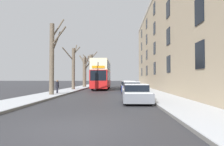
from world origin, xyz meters
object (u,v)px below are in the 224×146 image
object	(u,v)px
bare_tree_left_0	(52,57)
parked_car_4	(126,85)
double_decker_bus	(102,73)
parked_car_1	(131,89)
parked_car_2	(129,87)
bare_tree_left_2	(85,71)
bare_tree_left_1	(73,67)
pedestrian_left_sidewalk	(57,87)
parked_car_0	(136,94)
bare_tree_left_3	(91,68)
parked_car_3	(127,86)

from	to	relation	value
bare_tree_left_0	parked_car_4	bearing A→B (deg)	64.10
double_decker_bus	parked_car_1	xyz separation A→B (m)	(4.03, -13.01, -1.92)
parked_car_1	parked_car_2	distance (m)	5.58
bare_tree_left_2	parked_car_2	xyz separation A→B (m)	(7.85, -13.55, -2.60)
bare_tree_left_1	pedestrian_left_sidewalk	size ratio (longest dim) A/B	4.41
parked_car_1	parked_car_2	world-z (taller)	parked_car_1
parked_car_2	pedestrian_left_sidewalk	distance (m)	8.66
bare_tree_left_1	bare_tree_left_2	bearing A→B (deg)	89.35
parked_car_0	parked_car_1	size ratio (longest dim) A/B	0.90
parked_car_2	parked_car_4	size ratio (longest dim) A/B	0.93
parked_car_0	parked_car_2	bearing A→B (deg)	90.00
bare_tree_left_2	pedestrian_left_sidewalk	size ratio (longest dim) A/B	4.05
bare_tree_left_1	parked_car_4	size ratio (longest dim) A/B	1.61
double_decker_bus	parked_car_1	size ratio (longest dim) A/B	2.38
parked_car_0	parked_car_4	xyz separation A→B (m)	(0.00, 21.41, 0.01)
parked_car_0	parked_car_2	size ratio (longest dim) A/B	0.99
bare_tree_left_3	parked_car_2	xyz separation A→B (m)	(8.03, -23.04, -3.61)
parked_car_0	parked_car_4	world-z (taller)	parked_car_4
bare_tree_left_1	bare_tree_left_2	world-z (taller)	bare_tree_left_1
bare_tree_left_2	double_decker_bus	size ratio (longest dim) A/B	0.61
bare_tree_left_0	double_decker_bus	size ratio (longest dim) A/B	0.77
bare_tree_left_3	pedestrian_left_sidewalk	size ratio (longest dim) A/B	5.23
parked_car_2	parked_car_1	bearing A→B (deg)	-90.00
parked_car_1	parked_car_3	world-z (taller)	parked_car_1
parked_car_0	parked_car_1	distance (m)	5.19
parked_car_4	parked_car_2	bearing A→B (deg)	-90.00
parked_car_3	parked_car_4	world-z (taller)	parked_car_4
parked_car_0	parked_car_3	bearing A→B (deg)	90.00
bare_tree_left_0	parked_car_1	xyz separation A→B (m)	(7.80, -0.15, -3.22)
bare_tree_left_3	parked_car_4	bearing A→B (deg)	-57.06
bare_tree_left_2	parked_car_3	size ratio (longest dim) A/B	1.46
parked_car_0	parked_car_1	xyz separation A→B (m)	(-0.00, 5.18, 0.04)
parked_car_0	parked_car_2	distance (m)	10.77
parked_car_3	bare_tree_left_3	bearing A→B (deg)	114.41
bare_tree_left_0	double_decker_bus	xyz separation A→B (m)	(3.77, 12.86, -1.30)
parked_car_0	pedestrian_left_sidewalk	distance (m)	10.63
pedestrian_left_sidewalk	bare_tree_left_3	bearing A→B (deg)	155.26
double_decker_bus	parked_car_0	distance (m)	18.74
bare_tree_left_3	bare_tree_left_2	bearing A→B (deg)	-88.91
bare_tree_left_0	bare_tree_left_1	distance (m)	9.77
bare_tree_left_1	parked_car_1	bearing A→B (deg)	-51.22
bare_tree_left_2	parked_car_1	bearing A→B (deg)	-67.68
bare_tree_left_2	parked_car_1	xyz separation A→B (m)	(7.85, -19.13, -2.60)
bare_tree_left_2	parked_car_4	xyz separation A→B (m)	(7.85, -2.91, -2.62)
parked_car_2	parked_car_3	distance (m)	5.34
bare_tree_left_2	pedestrian_left_sidewalk	bearing A→B (deg)	-90.04
double_decker_bus	parked_car_2	size ratio (longest dim) A/B	2.62
bare_tree_left_3	parked_car_4	xyz separation A→B (m)	(8.03, -12.40, -3.64)
bare_tree_left_2	parked_car_2	world-z (taller)	bare_tree_left_2
bare_tree_left_2	bare_tree_left_3	bearing A→B (deg)	91.09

